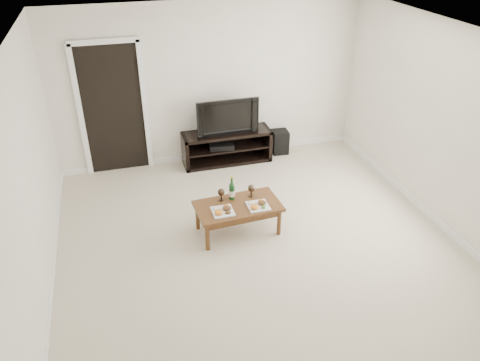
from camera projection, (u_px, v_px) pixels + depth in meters
name	position (u px, v px, depth m)	size (l,w,h in m)	color
floor	(262.00, 253.00, 5.87)	(5.50, 5.50, 0.00)	beige
back_wall	(210.00, 84.00, 7.52)	(5.00, 0.04, 2.60)	white
ceiling	(268.00, 41.00, 4.55)	(5.00, 5.50, 0.04)	white
doorway	(113.00, 111.00, 7.26)	(0.90, 0.02, 2.05)	black
media_console	(227.00, 147.00, 7.85)	(1.48, 0.45, 0.55)	black
television	(226.00, 115.00, 7.56)	(1.02, 0.13, 0.59)	black
av_receiver	(221.00, 145.00, 7.79)	(0.40, 0.30, 0.08)	black
subwoofer	(280.00, 142.00, 8.19)	(0.27, 0.27, 0.41)	black
coffee_table	(238.00, 218.00, 6.15)	(1.09, 0.60, 0.42)	#583018
plate_left	(223.00, 210.00, 5.89)	(0.27, 0.27, 0.07)	white
plate_right	(258.00, 204.00, 5.99)	(0.27, 0.27, 0.07)	white
wine_bottle	(232.00, 187.00, 6.09)	(0.07, 0.07, 0.35)	#0F3714
goblet_left	(221.00, 194.00, 6.11)	(0.09, 0.09, 0.17)	#372A1E
goblet_right	(251.00, 191.00, 6.19)	(0.09, 0.09, 0.17)	#372A1E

